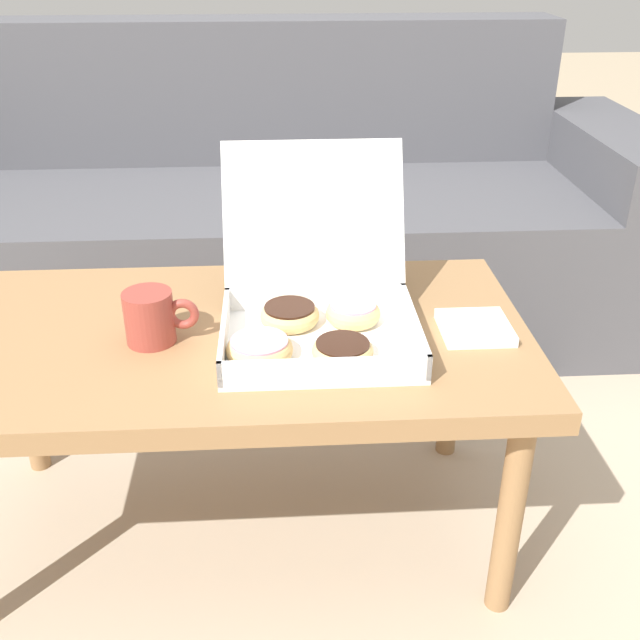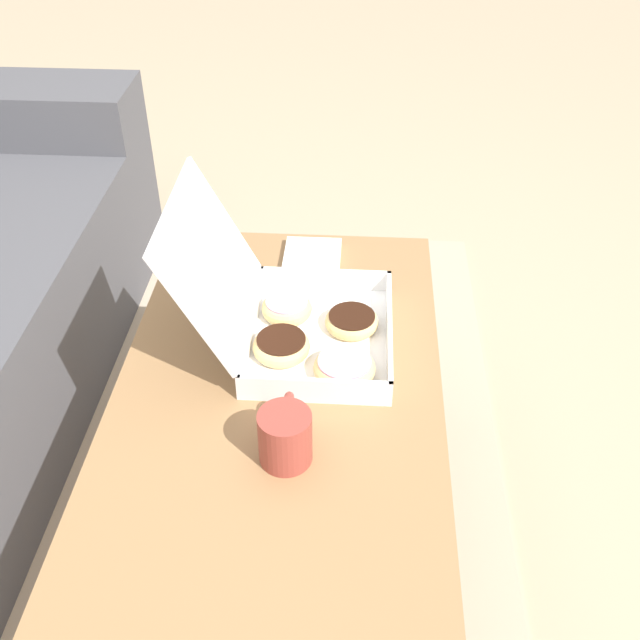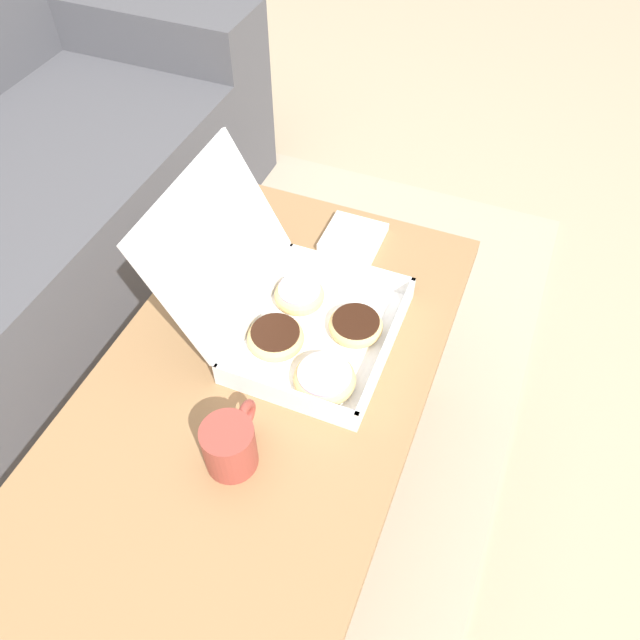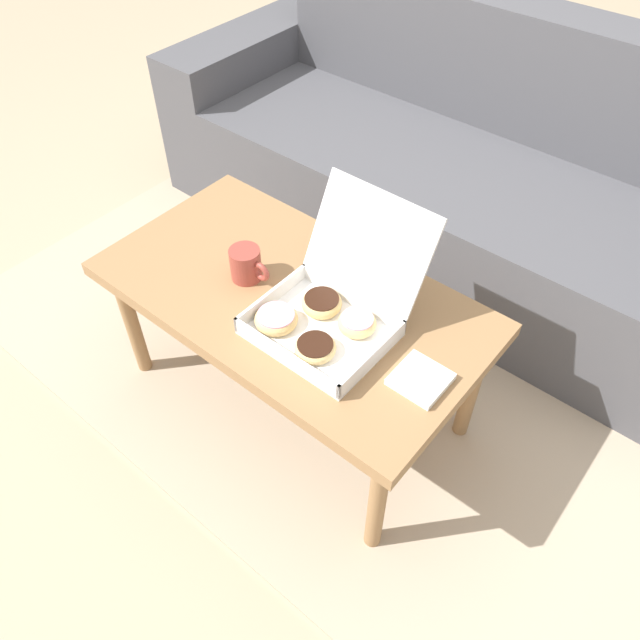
{
  "view_description": "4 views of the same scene",
  "coord_description": "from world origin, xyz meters",
  "views": [
    {
      "loc": [
        0.09,
        -1.32,
        1.09
      ],
      "look_at": [
        0.15,
        -0.23,
        0.51
      ],
      "focal_mm": 42.0,
      "sensor_mm": 36.0,
      "label": 1
    },
    {
      "loc": [
        -0.91,
        -0.3,
        1.36
      ],
      "look_at": [
        0.15,
        -0.23,
        0.51
      ],
      "focal_mm": 42.0,
      "sensor_mm": 36.0,
      "label": 2
    },
    {
      "loc": [
        -0.51,
        -0.5,
        1.36
      ],
      "look_at": [
        0.15,
        -0.23,
        0.51
      ],
      "focal_mm": 35.0,
      "sensor_mm": 36.0,
      "label": 3
    },
    {
      "loc": [
        0.81,
        -1.03,
        1.6
      ],
      "look_at": [
        0.15,
        -0.23,
        0.51
      ],
      "focal_mm": 35.0,
      "sensor_mm": 36.0,
      "label": 4
    }
  ],
  "objects": [
    {
      "name": "napkin_stack",
      "position": [
        0.42,
        -0.2,
        0.47
      ],
      "size": [
        0.12,
        0.12,
        0.02
      ],
      "color": "white",
      "rests_on": "coffee_table"
    },
    {
      "name": "coffee_mug",
      "position": [
        -0.13,
        -0.2,
        0.51
      ],
      "size": [
        0.13,
        0.08,
        0.09
      ],
      "color": "#993D33",
      "rests_on": "coffee_table"
    },
    {
      "name": "coffee_table",
      "position": [
        0.0,
        -0.17,
        0.42
      ],
      "size": [
        1.04,
        0.57,
        0.46
      ],
      "color": "#997047",
      "rests_on": "ground_plane"
    },
    {
      "name": "pastry_box",
      "position": [
        0.14,
        -0.19,
        0.51
      ],
      "size": [
        0.33,
        0.38,
        0.29
      ],
      "color": "white",
      "rests_on": "coffee_table"
    },
    {
      "name": "ground_plane",
      "position": [
        0.0,
        0.0,
        0.0
      ],
      "size": [
        12.0,
        12.0,
        0.0
      ],
      "primitive_type": "plane",
      "color": "tan"
    },
    {
      "name": "area_rug",
      "position": [
        0.0,
        0.3,
        0.01
      ],
      "size": [
        2.47,
        1.89,
        0.01
      ],
      "primitive_type": "cube",
      "color": "tan",
      "rests_on": "ground_plane"
    }
  ]
}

